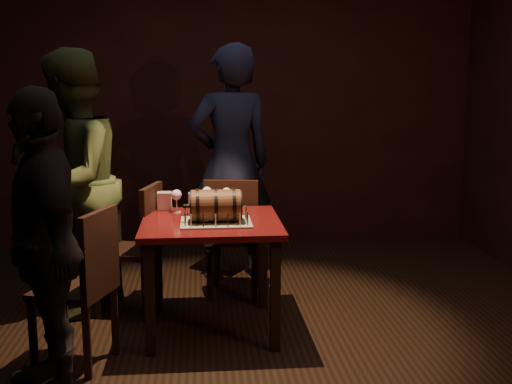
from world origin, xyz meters
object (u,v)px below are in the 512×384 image
(wine_glass_right, at_px, (227,194))
(chair_back, at_px, (233,231))
(pub_table, at_px, (211,237))
(wine_glass_left, at_px, (176,196))
(wine_glass_mid, at_px, (207,193))
(chair_left_front, at_px, (85,279))
(person_back, at_px, (231,163))
(chair_left_rear, at_px, (139,242))
(pint_of_ale, at_px, (194,204))
(barrel_cake, at_px, (216,206))
(person_left_front, at_px, (43,244))
(person_left_rear, at_px, (71,184))

(wine_glass_right, relative_size, chair_back, 0.17)
(pub_table, xyz_separation_m, wine_glass_left, (-0.23, 0.27, 0.23))
(wine_glass_mid, distance_m, chair_back, 0.47)
(pub_table, bearing_deg, wine_glass_right, 69.76)
(chair_left_front, distance_m, person_back, 1.92)
(pub_table, distance_m, chair_left_rear, 0.64)
(wine_glass_left, relative_size, wine_glass_mid, 1.00)
(chair_left_front, bearing_deg, pint_of_ale, 46.85)
(chair_back, bearing_deg, chair_left_rear, -159.17)
(barrel_cake, bearing_deg, chair_back, 78.50)
(person_back, distance_m, person_left_front, 2.22)
(wine_glass_right, xyz_separation_m, person_back, (0.07, 0.83, 0.11))
(chair_left_front, height_order, person_left_rear, person_left_rear)
(pint_of_ale, bearing_deg, pub_table, -58.94)
(chair_back, distance_m, person_left_front, 1.79)
(pub_table, height_order, wine_glass_right, wine_glass_right)
(wine_glass_left, xyz_separation_m, chair_left_rear, (-0.27, 0.10, -0.35))
(pub_table, xyz_separation_m, pint_of_ale, (-0.11, 0.19, 0.18))
(pint_of_ale, relative_size, chair_left_rear, 0.16)
(wine_glass_mid, distance_m, chair_left_rear, 0.60)
(chair_left_rear, bearing_deg, person_left_rear, 171.88)
(pub_table, height_order, chair_left_rear, chair_left_rear)
(pub_table, xyz_separation_m, person_back, (0.19, 1.14, 0.33))
(wine_glass_mid, bearing_deg, chair_back, 53.05)
(wine_glass_mid, xyz_separation_m, chair_left_front, (-0.72, -0.84, -0.34))
(wine_glass_mid, relative_size, wine_glass_right, 1.00)
(chair_left_front, distance_m, person_left_rear, 1.02)
(chair_left_rear, distance_m, person_back, 1.13)
(wine_glass_left, bearing_deg, barrel_cake, -54.03)
(wine_glass_left, xyz_separation_m, chair_left_front, (-0.51, -0.75, -0.35))
(wine_glass_left, xyz_separation_m, chair_back, (0.41, 0.36, -0.35))
(pub_table, xyz_separation_m, person_left_front, (-0.88, -0.79, 0.18))
(chair_back, relative_size, chair_left_front, 1.00)
(wine_glass_right, xyz_separation_m, chair_back, (0.06, 0.31, -0.35))
(wine_glass_left, height_order, wine_glass_right, same)
(person_back, height_order, person_left_rear, person_back)
(pub_table, bearing_deg, pint_of_ale, 121.06)
(pub_table, distance_m, person_back, 1.20)
(chair_left_front, relative_size, person_left_front, 0.57)
(chair_left_rear, height_order, person_left_front, person_left_front)
(wine_glass_mid, height_order, chair_left_rear, chair_left_rear)
(pub_table, relative_size, pint_of_ale, 6.00)
(wine_glass_right, distance_m, person_back, 0.84)
(wine_glass_left, height_order, pint_of_ale, wine_glass_left)
(pub_table, relative_size, wine_glass_left, 5.59)
(wine_glass_right, bearing_deg, person_left_rear, 173.93)
(wine_glass_mid, xyz_separation_m, wine_glass_right, (0.14, -0.05, 0.00))
(pub_table, distance_m, person_left_rear, 1.10)
(pint_of_ale, distance_m, person_left_rear, 0.90)
(wine_glass_left, bearing_deg, wine_glass_mid, 24.43)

